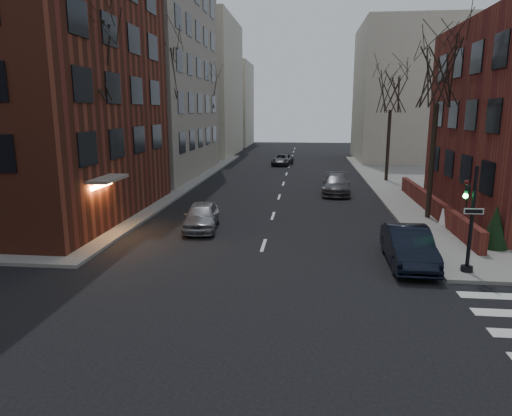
{
  "coord_description": "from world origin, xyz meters",
  "views": [
    {
      "loc": [
        1.86,
        -8.13,
        6.13
      ],
      "look_at": [
        -0.23,
        10.87,
        2.0
      ],
      "focal_mm": 32.0,
      "sensor_mm": 36.0,
      "label": 1
    }
  ],
  "objects": [
    {
      "name": "car_lane_far",
      "position": [
        -0.8,
        43.32,
        0.6
      ],
      "size": [
        2.52,
        4.55,
        1.2
      ],
      "primitive_type": "imported",
      "rotation": [
        0.0,
        0.0,
        -0.12
      ],
      "color": "#3A3A3F",
      "rests_on": "ground"
    },
    {
      "name": "tree_right_b",
      "position": [
        8.8,
        32.0,
        7.59
      ],
      "size": [
        3.74,
        3.74,
        9.18
      ],
      "color": "#2D231C",
      "rests_on": "sidewalk_far_right"
    },
    {
      "name": "traffic_signal",
      "position": [
        7.94,
        8.99,
        1.91
      ],
      "size": [
        0.76,
        0.44,
        4.0
      ],
      "color": "black",
      "rests_on": "sidewalk_far_right"
    },
    {
      "name": "streetlamp_far",
      "position": [
        -8.2,
        42.0,
        4.24
      ],
      "size": [
        0.36,
        0.36,
        6.28
      ],
      "color": "black",
      "rests_on": "sidewalk_far_left"
    },
    {
      "name": "low_wall_right",
      "position": [
        9.3,
        19.0,
        0.65
      ],
      "size": [
        0.35,
        16.0,
        1.0
      ],
      "primitive_type": "cube",
      "color": "maroon",
      "rests_on": "sidewalk_far_right"
    },
    {
      "name": "sandwich_board",
      "position": [
        9.29,
        15.98,
        0.6
      ],
      "size": [
        0.6,
        0.68,
        0.91
      ],
      "primitive_type": "cube",
      "rotation": [
        0.0,
        0.0,
        0.43
      ],
      "color": "white",
      "rests_on": "sidewalk_far_right"
    },
    {
      "name": "streetlamp_near",
      "position": [
        -8.2,
        22.0,
        4.24
      ],
      "size": [
        0.36,
        0.36,
        6.28
      ],
      "color": "black",
      "rests_on": "sidewalk_far_left"
    },
    {
      "name": "car_lane_gray",
      "position": [
        4.14,
        25.68,
        0.72
      ],
      "size": [
        2.33,
        5.05,
        1.43
      ],
      "primitive_type": "imported",
      "rotation": [
        0.0,
        0.0,
        -0.07
      ],
      "color": "#46464C",
      "rests_on": "ground"
    },
    {
      "name": "parked_sedan",
      "position": [
        6.03,
        10.0,
        0.76
      ],
      "size": [
        1.66,
        4.63,
        1.52
      ],
      "primitive_type": "imported",
      "rotation": [
        0.0,
        0.0,
        -0.01
      ],
      "color": "black",
      "rests_on": "ground"
    },
    {
      "name": "building_distant_ra",
      "position": [
        15.0,
        50.0,
        8.0
      ],
      "size": [
        14.0,
        14.0,
        16.0
      ],
      "primitive_type": "cube",
      "color": "#B3AB97",
      "rests_on": "ground"
    },
    {
      "name": "building_distant_la",
      "position": [
        -15.0,
        55.0,
        9.0
      ],
      "size": [
        14.0,
        16.0,
        18.0
      ],
      "primitive_type": "cube",
      "color": "#B3AB97",
      "rests_on": "ground"
    },
    {
      "name": "tree_right_a",
      "position": [
        8.8,
        18.0,
        8.03
      ],
      "size": [
        3.96,
        3.96,
        9.72
      ],
      "color": "#2D231C",
      "rests_on": "sidewalk_far_right"
    },
    {
      "name": "tree_left_c",
      "position": [
        -8.8,
        40.0,
        8.03
      ],
      "size": [
        3.96,
        3.96,
        9.72
      ],
      "color": "#2D231C",
      "rests_on": "sidewalk_far_left"
    },
    {
      "name": "evergreen_shrub",
      "position": [
        10.2,
        12.27,
        1.11
      ],
      "size": [
        1.34,
        1.34,
        1.92
      ],
      "primitive_type": "cone",
      "rotation": [
        0.0,
        0.0,
        0.18
      ],
      "color": "black",
      "rests_on": "sidewalk_far_right"
    },
    {
      "name": "building_left_tan",
      "position": [
        -17.0,
        34.0,
        14.0
      ],
      "size": [
        18.0,
        18.0,
        28.0
      ],
      "primitive_type": "cube",
      "color": "gray",
      "rests_on": "ground"
    },
    {
      "name": "tree_left_b",
      "position": [
        -8.8,
        26.0,
        8.91
      ],
      "size": [
        4.4,
        4.4,
        10.8
      ],
      "color": "#2D231C",
      "rests_on": "sidewalk_far_left"
    },
    {
      "name": "ground",
      "position": [
        0.0,
        0.0,
        0.0
      ],
      "size": [
        160.0,
        160.0,
        0.0
      ],
      "primitive_type": "plane",
      "color": "black",
      "rests_on": "ground"
    },
    {
      "name": "building_distant_lb",
      "position": [
        -13.0,
        72.0,
        7.0
      ],
      "size": [
        10.0,
        12.0,
        14.0
      ],
      "primitive_type": "cube",
      "color": "#B3AB97",
      "rests_on": "ground"
    },
    {
      "name": "car_lane_silver",
      "position": [
        -3.5,
        14.55,
        0.7
      ],
      "size": [
        2.09,
        4.28,
        1.41
      ],
      "primitive_type": "imported",
      "rotation": [
        0.0,
        0.0,
        0.11
      ],
      "color": "#95959A",
      "rests_on": "ground"
    },
    {
      "name": "tree_left_a",
      "position": [
        -8.8,
        14.0,
        8.47
      ],
      "size": [
        4.18,
        4.18,
        10.26
      ],
      "color": "#2D231C",
      "rests_on": "sidewalk_far_left"
    }
  ]
}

